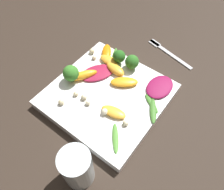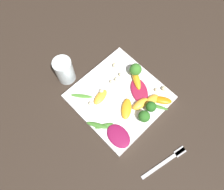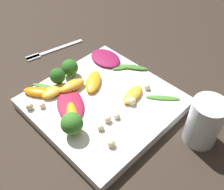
% 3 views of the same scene
% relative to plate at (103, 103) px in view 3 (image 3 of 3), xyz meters
% --- Properties ---
extents(ground_plane, '(2.40, 2.40, 0.00)m').
position_rel_plate_xyz_m(ground_plane, '(0.00, 0.00, -0.01)').
color(ground_plane, '#2D231C').
extents(plate, '(0.28, 0.28, 0.03)m').
position_rel_plate_xyz_m(plate, '(0.00, 0.00, 0.00)').
color(plate, white).
rests_on(plate, ground_plane).
extents(drinking_glass, '(0.06, 0.06, 0.10)m').
position_rel_plate_xyz_m(drinking_glass, '(0.19, 0.08, 0.04)').
color(drinking_glass, silver).
rests_on(drinking_glass, ground_plane).
extents(fork, '(0.05, 0.17, 0.01)m').
position_rel_plate_xyz_m(fork, '(-0.26, 0.03, -0.01)').
color(fork, '#B2B2B7').
rests_on(fork, ground_plane).
extents(radicchio_leaf_0, '(0.09, 0.07, 0.01)m').
position_rel_plate_xyz_m(radicchio_leaf_0, '(-0.10, 0.10, 0.02)').
color(radicchio_leaf_0, maroon).
rests_on(radicchio_leaf_0, plate).
extents(radicchio_leaf_1, '(0.11, 0.10, 0.01)m').
position_rel_plate_xyz_m(radicchio_leaf_1, '(-0.03, -0.06, 0.02)').
color(radicchio_leaf_1, maroon).
rests_on(radicchio_leaf_1, plate).
extents(orange_segment_0, '(0.07, 0.06, 0.01)m').
position_rel_plate_xyz_m(orange_segment_0, '(-0.11, -0.09, 0.02)').
color(orange_segment_0, orange).
rests_on(orange_segment_0, plate).
extents(orange_segment_1, '(0.04, 0.06, 0.02)m').
position_rel_plate_xyz_m(orange_segment_1, '(-0.07, -0.03, 0.02)').
color(orange_segment_1, '#FCAD33').
rests_on(orange_segment_1, plate).
extents(orange_segment_2, '(0.04, 0.07, 0.01)m').
position_rel_plate_xyz_m(orange_segment_2, '(0.04, 0.05, 0.02)').
color(orange_segment_2, '#FCAD33').
rests_on(orange_segment_2, plate).
extents(orange_segment_3, '(0.03, 0.06, 0.02)m').
position_rel_plate_xyz_m(orange_segment_3, '(-0.09, -0.06, 0.02)').
color(orange_segment_3, '#FCAD33').
rests_on(orange_segment_3, plate).
extents(orange_segment_4, '(0.07, 0.08, 0.02)m').
position_rel_plate_xyz_m(orange_segment_4, '(-0.05, 0.02, 0.02)').
color(orange_segment_4, orange).
rests_on(orange_segment_4, plate).
extents(orange_segment_5, '(0.08, 0.06, 0.02)m').
position_rel_plate_xyz_m(orange_segment_5, '(0.00, -0.08, 0.02)').
color(orange_segment_5, orange).
rests_on(orange_segment_5, plate).
extents(broccoli_floret_0, '(0.04, 0.04, 0.04)m').
position_rel_plate_xyz_m(broccoli_floret_0, '(-0.11, 0.00, 0.04)').
color(broccoli_floret_0, '#84AD5B').
rests_on(broccoli_floret_0, plate).
extents(broccoli_floret_1, '(0.04, 0.04, 0.04)m').
position_rel_plate_xyz_m(broccoli_floret_1, '(-0.10, -0.04, 0.04)').
color(broccoli_floret_1, '#7A9E51').
rests_on(broccoli_floret_1, plate).
extents(broccoli_floret_2, '(0.04, 0.04, 0.05)m').
position_rel_plate_xyz_m(broccoli_floret_2, '(0.02, -0.10, 0.04)').
color(broccoli_floret_2, '#7A9E51').
rests_on(broccoli_floret_2, plate).
extents(arugula_sprig_0, '(0.07, 0.06, 0.00)m').
position_rel_plate_xyz_m(arugula_sprig_0, '(0.09, 0.09, 0.01)').
color(arugula_sprig_0, '#47842D').
rests_on(arugula_sprig_0, plate).
extents(arugula_sprig_1, '(0.07, 0.05, 0.01)m').
position_rel_plate_xyz_m(arugula_sprig_1, '(-0.02, 0.12, 0.02)').
color(arugula_sprig_1, '#3D7528').
rests_on(arugula_sprig_1, plate).
extents(arugula_sprig_2, '(0.04, 0.06, 0.01)m').
position_rel_plate_xyz_m(arugula_sprig_2, '(-0.04, 0.11, 0.02)').
color(arugula_sprig_2, '#3D7528').
rests_on(arugula_sprig_2, plate).
extents(arugula_sprig_3, '(0.07, 0.05, 0.00)m').
position_rel_plate_xyz_m(arugula_sprig_3, '(-0.12, -0.06, 0.01)').
color(arugula_sprig_3, '#3D7528').
rests_on(arugula_sprig_3, plate).
extents(macadamia_nut_0, '(0.02, 0.02, 0.02)m').
position_rel_plate_xyz_m(macadamia_nut_0, '(0.05, -0.04, 0.02)').
color(macadamia_nut_0, beige).
rests_on(macadamia_nut_0, plate).
extents(macadamia_nut_1, '(0.02, 0.02, 0.02)m').
position_rel_plate_xyz_m(macadamia_nut_1, '(0.10, -0.07, 0.02)').
color(macadamia_nut_1, beige).
rests_on(macadamia_nut_1, plate).
extents(macadamia_nut_2, '(0.01, 0.01, 0.01)m').
position_rel_plate_xyz_m(macadamia_nut_2, '(0.05, -0.06, 0.02)').
color(macadamia_nut_2, beige).
rests_on(macadamia_nut_2, plate).
extents(macadamia_nut_3, '(0.01, 0.01, 0.01)m').
position_rel_plate_xyz_m(macadamia_nut_3, '(0.06, -0.02, 0.02)').
color(macadamia_nut_3, beige).
rests_on(macadamia_nut_3, plate).
extents(macadamia_nut_4, '(0.01, 0.01, 0.01)m').
position_rel_plate_xyz_m(macadamia_nut_4, '(-0.07, -0.11, 0.02)').
color(macadamia_nut_4, beige).
rests_on(macadamia_nut_4, plate).
extents(macadamia_nut_5, '(0.02, 0.02, 0.02)m').
position_rel_plate_xyz_m(macadamia_nut_5, '(-0.09, -0.13, 0.02)').
color(macadamia_nut_5, beige).
rests_on(macadamia_nut_5, plate).
extents(macadamia_nut_6, '(0.02, 0.02, 0.02)m').
position_rel_plate_xyz_m(macadamia_nut_6, '(0.05, 0.03, 0.02)').
color(macadamia_nut_6, beige).
rests_on(macadamia_nut_6, plate).
extents(macadamia_nut_7, '(0.01, 0.01, 0.01)m').
position_rel_plate_xyz_m(macadamia_nut_7, '(0.05, 0.09, 0.02)').
color(macadamia_nut_7, beige).
rests_on(macadamia_nut_7, plate).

